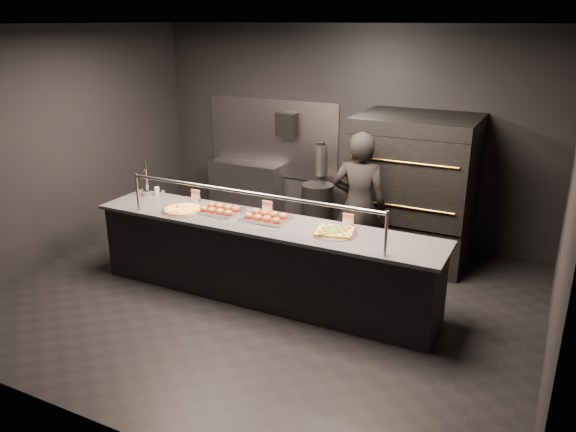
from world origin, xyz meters
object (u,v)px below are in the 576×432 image
at_px(worker, 359,206).
at_px(beer_tap, 147,185).
at_px(slider_tray_a, 220,210).
at_px(slider_tray_b, 266,217).
at_px(prep_shelf, 246,190).
at_px(trash_bin, 317,210).
at_px(service_counter, 263,259).
at_px(square_pizza, 335,231).
at_px(towel_dispenser, 287,125).
at_px(fire_extinguisher, 320,160).
at_px(pizza_oven, 414,188).
at_px(round_pizza, 183,210).

bearing_deg(worker, beer_tap, 10.15).
height_order(slider_tray_a, slider_tray_b, slider_tray_b).
distance_m(prep_shelf, trash_bin, 1.37).
height_order(service_counter, trash_bin, service_counter).
bearing_deg(slider_tray_b, service_counter, -89.79).
height_order(beer_tap, square_pizza, beer_tap).
relative_size(service_counter, towel_dispenser, 11.71).
xyz_separation_m(fire_extinguisher, worker, (1.11, -1.37, -0.15)).
xyz_separation_m(service_counter, fire_extinguisher, (-0.35, 2.40, 0.60)).
bearing_deg(fire_extinguisher, beer_tap, -123.14).
height_order(pizza_oven, fire_extinguisher, pizza_oven).
distance_m(fire_extinguisher, beer_tap, 2.63).
distance_m(slider_tray_a, slider_tray_b, 0.60).
xyz_separation_m(prep_shelf, round_pizza, (0.58, -2.41, 0.49)).
height_order(towel_dispenser, slider_tray_b, towel_dispenser).
bearing_deg(fire_extinguisher, pizza_oven, -17.89).
xyz_separation_m(beer_tap, round_pizza, (0.77, -0.29, -0.12)).
bearing_deg(service_counter, prep_shelf, 124.59).
xyz_separation_m(pizza_oven, slider_tray_a, (-1.80, -1.84, -0.02)).
relative_size(fire_extinguisher, slider_tray_b, 0.95).
xyz_separation_m(beer_tap, slider_tray_b, (1.79, -0.12, -0.11)).
relative_size(beer_tap, trash_bin, 0.62).
height_order(service_counter, slider_tray_b, service_counter).
bearing_deg(beer_tap, square_pizza, -3.58).
xyz_separation_m(beer_tap, square_pizza, (2.64, -0.17, -0.12)).
bearing_deg(pizza_oven, service_counter, -122.27).
bearing_deg(pizza_oven, trash_bin, 172.52).
height_order(towel_dispenser, round_pizza, towel_dispenser).
bearing_deg(slider_tray_a, round_pizza, -159.86).
bearing_deg(pizza_oven, prep_shelf, 171.46).
xyz_separation_m(towel_dispenser, slider_tray_b, (0.90, -2.31, -0.60)).
xyz_separation_m(prep_shelf, towel_dispenser, (0.70, 0.07, 1.10)).
bearing_deg(pizza_oven, square_pizza, -100.62).
xyz_separation_m(towel_dispenser, fire_extinguisher, (0.55, 0.01, -0.49)).
relative_size(pizza_oven, slider_tray_b, 3.58).
relative_size(towel_dispenser, square_pizza, 0.72).
height_order(round_pizza, square_pizza, square_pizza).
bearing_deg(prep_shelf, slider_tray_b, -54.43).
relative_size(pizza_oven, trash_bin, 2.46).
bearing_deg(trash_bin, round_pizza, -109.44).
distance_m(towel_dispenser, square_pizza, 3.00).
relative_size(towel_dispenser, slider_tray_a, 0.60).
distance_m(fire_extinguisher, worker, 1.77).
bearing_deg(pizza_oven, towel_dispenser, 166.86).
height_order(round_pizza, trash_bin, round_pizza).
bearing_deg(slider_tray_b, beer_tap, 176.30).
relative_size(prep_shelf, trash_bin, 1.55).
xyz_separation_m(towel_dispenser, trash_bin, (0.65, -0.30, -1.16)).
bearing_deg(pizza_oven, worker, -116.93).
height_order(slider_tray_b, worker, worker).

